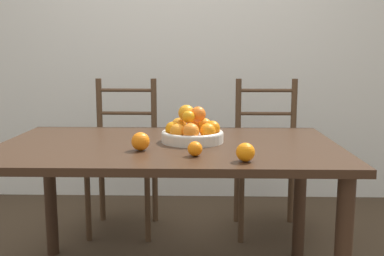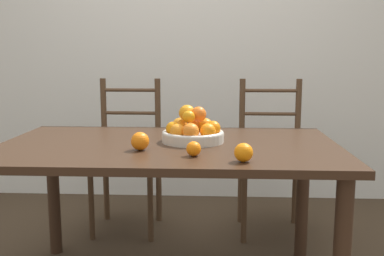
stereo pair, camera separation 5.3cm
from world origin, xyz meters
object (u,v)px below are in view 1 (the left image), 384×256
Objects in this scene: chair_left at (124,161)px; fruit_bowl at (192,131)px; orange_loose_2 at (245,152)px; orange_loose_1 at (195,149)px; orange_loose_0 at (141,141)px; chair_right at (268,162)px.

fruit_bowl is at bearing -57.14° from chair_left.
orange_loose_2 is (0.22, -0.40, -0.02)m from fruit_bowl.
fruit_bowl is 3.98× the size of orange_loose_2.
orange_loose_2 is (0.20, -0.09, 0.01)m from orange_loose_1.
chair_right is at bearing 54.43° from orange_loose_0.
chair_left and chair_right have the same top height.
fruit_bowl is 4.81× the size of orange_loose_1.
fruit_bowl is 0.98m from chair_left.
fruit_bowl is 3.70× the size of orange_loose_0.
chair_right reaches higher than orange_loose_0.
orange_loose_2 is 1.42m from chair_left.
orange_loose_1 is 0.83× the size of orange_loose_2.
chair_left is at bearing 114.50° from orange_loose_1.
orange_loose_0 is 1.07m from chair_left.
fruit_bowl is 0.30m from orange_loose_0.
orange_loose_2 is at bearing -58.10° from chair_left.
orange_loose_1 is at bearing -64.17° from chair_left.
orange_loose_2 is at bearing -24.30° from orange_loose_1.
fruit_bowl is at bearing 93.31° from orange_loose_1.
orange_loose_1 is at bearing -86.69° from fruit_bowl.
orange_loose_1 is at bearing 155.70° from orange_loose_2.
fruit_bowl is 0.46m from orange_loose_2.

